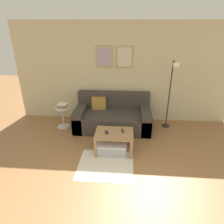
# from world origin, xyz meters

# --- Properties ---
(wall_back) EXTENTS (5.60, 0.09, 2.55)m
(wall_back) POSITION_xyz_m (-0.00, 3.49, 1.28)
(wall_back) COLOR #C6BC93
(wall_back) RESTS_ON ground_plane
(area_rug) EXTENTS (1.04, 0.93, 0.01)m
(area_rug) POSITION_xyz_m (-0.23, 1.42, 0.00)
(area_rug) COLOR beige
(area_rug) RESTS_ON ground_plane
(couch) EXTENTS (1.88, 0.99, 0.83)m
(couch) POSITION_xyz_m (-0.21, 2.98, 0.28)
(couch) COLOR #38332D
(couch) RESTS_ON ground_plane
(coffee_table) EXTENTS (0.78, 0.57, 0.43)m
(coffee_table) POSITION_xyz_m (-0.10, 1.90, 0.34)
(coffee_table) COLOR #997047
(coffee_table) RESTS_ON ground_plane
(storage_bin) EXTENTS (0.60, 0.44, 0.24)m
(storage_bin) POSITION_xyz_m (-0.14, 1.85, 0.12)
(storage_bin) COLOR #9EA3A8
(storage_bin) RESTS_ON ground_plane
(floor_lamp) EXTENTS (0.21, 0.49, 1.71)m
(floor_lamp) POSITION_xyz_m (1.17, 2.96, 1.06)
(floor_lamp) COLOR black
(floor_lamp) RESTS_ON ground_plane
(side_table) EXTENTS (0.37, 0.37, 0.53)m
(side_table) POSITION_xyz_m (-1.48, 2.86, 0.32)
(side_table) COLOR silver
(side_table) RESTS_ON ground_plane
(book_stack) EXTENTS (0.25, 0.20, 0.10)m
(book_stack) POSITION_xyz_m (-1.47, 2.88, 0.59)
(book_stack) COLOR #D18438
(book_stack) RESTS_ON side_table
(remote_control) EXTENTS (0.07, 0.15, 0.02)m
(remote_control) POSITION_xyz_m (0.07, 1.99, 0.44)
(remote_control) COLOR #232328
(remote_control) RESTS_ON coffee_table
(cell_phone) EXTENTS (0.10, 0.15, 0.01)m
(cell_phone) POSITION_xyz_m (-0.26, 1.90, 0.44)
(cell_phone) COLOR #1E2338
(cell_phone) RESTS_ON coffee_table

